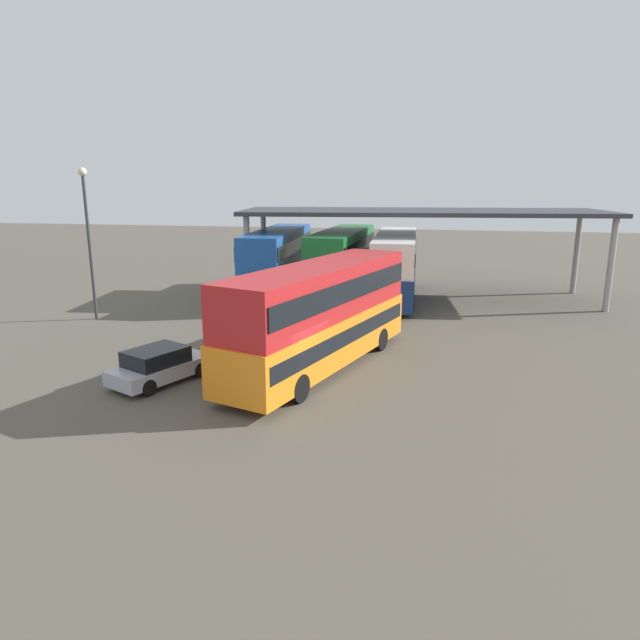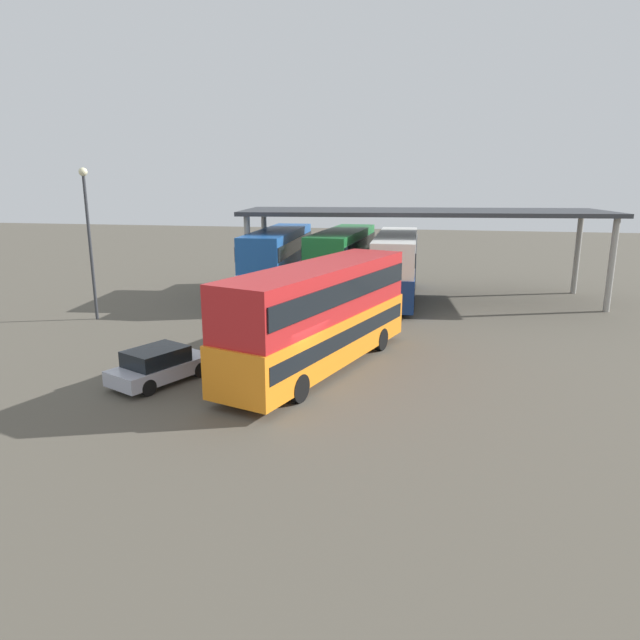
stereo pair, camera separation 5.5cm
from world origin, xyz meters
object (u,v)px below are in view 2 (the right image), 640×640
at_px(double_decker_main, 320,312).
at_px(double_decker_mid_row, 342,260).
at_px(double_decker_near_canopy, 278,260).
at_px(parked_hatchback, 160,365).
at_px(double_decker_far_right, 396,264).
at_px(lamppost_tall, 88,226).

distance_m(double_decker_main, double_decker_mid_row, 14.68).
distance_m(double_decker_near_canopy, double_decker_mid_row, 4.13).
bearing_deg(double_decker_mid_row, parked_hatchback, 169.91).
bearing_deg(parked_hatchback, double_decker_near_canopy, 24.62).
distance_m(double_decker_main, double_decker_far_right, 14.23).
xyz_separation_m(double_decker_main, lamppost_tall, (-13.56, 5.76, 2.73)).
bearing_deg(double_decker_mid_row, double_decker_main, -171.15).
height_order(double_decker_main, parked_hatchback, double_decker_main).
bearing_deg(double_decker_mid_row, lamppost_tall, 129.44).
xyz_separation_m(parked_hatchback, lamppost_tall, (-7.99, 8.57, 4.36)).
relative_size(double_decker_mid_row, lamppost_tall, 1.35).
xyz_separation_m(parked_hatchback, double_decker_far_right, (7.66, 16.89, 1.59)).
relative_size(double_decker_near_canopy, lamppost_tall, 1.40).
bearing_deg(double_decker_main, parked_hatchback, 135.09).
height_order(double_decker_near_canopy, lamppost_tall, lamppost_tall).
bearing_deg(parked_hatchback, double_decker_far_right, 0.84).
xyz_separation_m(double_decker_mid_row, lamppost_tall, (-12.18, -8.85, 2.69)).
bearing_deg(lamppost_tall, double_decker_near_canopy, 43.93).
bearing_deg(double_decker_far_right, double_decker_mid_row, 80.11).
relative_size(double_decker_main, double_decker_far_right, 1.02).
height_order(double_decker_mid_row, lamppost_tall, lamppost_tall).
bearing_deg(parked_hatchback, lamppost_tall, 68.22).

